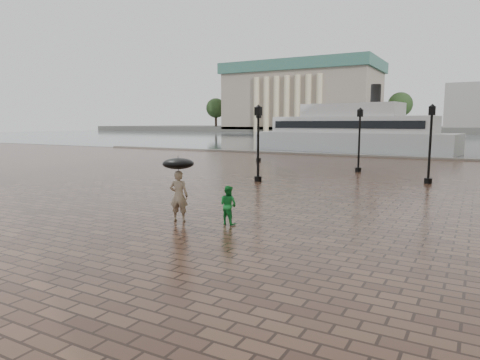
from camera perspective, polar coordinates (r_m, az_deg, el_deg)
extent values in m
plane|color=#3A241A|center=(14.22, 5.87, -6.55)|extent=(300.00, 300.00, 0.00)
plane|color=#4B555B|center=(104.88, 26.27, 4.95)|extent=(240.00, 240.00, 0.00)
cube|color=slate|center=(45.14, 22.19, 2.66)|extent=(80.00, 0.60, 0.30)
cube|color=#4C4C47|center=(172.78, 27.51, 5.96)|extent=(300.00, 60.00, 2.00)
cube|color=gray|center=(169.07, 8.31, 10.45)|extent=(55.00, 30.00, 22.00)
cube|color=#376456|center=(170.10, 8.39, 14.49)|extent=(57.00, 32.00, 4.00)
cylinder|color=#2D2119|center=(178.35, -3.23, 7.79)|extent=(1.00, 1.00, 8.00)
sphere|color=#233919|center=(178.45, -3.24, 9.56)|extent=(8.00, 8.00, 8.00)
cylinder|color=#2D2119|center=(161.97, 7.70, 7.75)|extent=(1.00, 1.00, 8.00)
sphere|color=#233919|center=(162.09, 7.73, 9.70)|extent=(8.00, 8.00, 8.00)
cylinder|color=#2D2119|center=(152.49, 20.49, 7.36)|extent=(1.00, 1.00, 8.00)
sphere|color=#233919|center=(152.61, 20.59, 9.42)|extent=(8.00, 8.00, 8.00)
cylinder|color=black|center=(25.61, 2.41, 0.17)|extent=(0.44, 0.44, 0.30)
cylinder|color=black|center=(25.44, 2.43, 4.31)|extent=(0.14, 0.14, 4.00)
cube|color=black|center=(25.40, 2.46, 9.15)|extent=(0.35, 0.35, 0.50)
sphere|color=beige|center=(25.40, 2.46, 9.15)|extent=(0.28, 0.28, 0.28)
cylinder|color=black|center=(27.00, 23.78, -0.09)|extent=(0.44, 0.44, 0.30)
cylinder|color=black|center=(26.83, 23.99, 3.83)|extent=(0.14, 0.14, 4.00)
cube|color=black|center=(26.80, 24.24, 8.42)|extent=(0.35, 0.35, 0.50)
sphere|color=beige|center=(26.80, 24.24, 8.42)|extent=(0.28, 0.28, 0.28)
cylinder|color=black|center=(38.95, 2.47, 2.73)|extent=(0.44, 0.44, 0.30)
cylinder|color=black|center=(38.84, 2.49, 5.45)|extent=(0.14, 0.14, 4.00)
cube|color=black|center=(38.82, 2.51, 8.63)|extent=(0.35, 0.35, 0.50)
sphere|color=beige|center=(38.82, 2.51, 8.63)|extent=(0.28, 0.28, 0.28)
cylinder|color=black|center=(31.74, 15.47, 1.35)|extent=(0.44, 0.44, 0.30)
cylinder|color=black|center=(31.60, 15.59, 4.68)|extent=(0.14, 0.14, 4.00)
cube|color=black|center=(31.57, 15.73, 8.58)|extent=(0.35, 0.35, 0.50)
sphere|color=beige|center=(31.57, 15.73, 8.58)|extent=(0.28, 0.28, 0.28)
imported|color=gray|center=(15.26, -8.16, -2.12)|extent=(0.77, 0.63, 1.82)
imported|color=#1A9238|center=(14.71, -1.58, -3.35)|extent=(0.73, 0.61, 1.35)
cube|color=silver|center=(53.75, 14.50, 4.92)|extent=(24.60, 9.00, 2.31)
cube|color=silver|center=(53.70, 14.57, 7.17)|extent=(19.73, 7.58, 1.92)
cube|color=silver|center=(53.73, 14.64, 9.02)|extent=(12.03, 5.96, 1.54)
cylinder|color=black|center=(52.77, 17.65, 10.82)|extent=(1.15, 1.15, 2.31)
cube|color=black|center=(51.36, 13.47, 7.20)|extent=(18.11, 2.59, 0.87)
cube|color=black|center=(56.07, 15.58, 7.15)|extent=(18.11, 2.59, 0.87)
cylinder|color=black|center=(15.16, -8.21, 0.26)|extent=(0.02, 0.02, 0.95)
ellipsoid|color=black|center=(15.11, -8.24, 2.17)|extent=(1.10, 1.10, 0.39)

